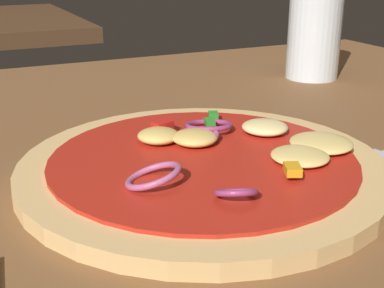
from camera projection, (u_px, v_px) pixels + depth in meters
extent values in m
cube|color=brown|center=(133.00, 200.00, 0.42)|extent=(1.23, 0.94, 0.04)
cylinder|color=tan|center=(203.00, 168.00, 0.42)|extent=(0.29, 0.29, 0.01)
cylinder|color=red|center=(203.00, 158.00, 0.42)|extent=(0.24, 0.24, 0.00)
ellipsoid|color=#EFCC72|center=(300.00, 156.00, 0.41)|extent=(0.05, 0.05, 0.01)
ellipsoid|color=#E5BC60|center=(195.00, 138.00, 0.44)|extent=(0.04, 0.04, 0.01)
ellipsoid|color=#E5BC60|center=(159.00, 136.00, 0.45)|extent=(0.04, 0.04, 0.01)
ellipsoid|color=#EFCC72|center=(321.00, 143.00, 0.43)|extent=(0.05, 0.05, 0.01)
ellipsoid|color=#F4DB8E|center=(265.00, 127.00, 0.47)|extent=(0.04, 0.04, 0.01)
torus|color=#B25984|center=(199.00, 135.00, 0.45)|extent=(0.04, 0.04, 0.00)
torus|color=#B25984|center=(152.00, 176.00, 0.37)|extent=(0.06, 0.06, 0.02)
torus|color=#93386B|center=(209.00, 125.00, 0.47)|extent=(0.05, 0.05, 0.01)
torus|color=#93386B|center=(236.00, 192.00, 0.34)|extent=(0.04, 0.04, 0.02)
cube|color=#2D8C28|center=(210.00, 122.00, 0.48)|extent=(0.01, 0.01, 0.00)
cube|color=#2D8C28|center=(213.00, 115.00, 0.50)|extent=(0.01, 0.02, 0.01)
cube|color=orange|center=(293.00, 169.00, 0.37)|extent=(0.02, 0.02, 0.01)
cube|color=red|center=(162.00, 125.00, 0.46)|extent=(0.02, 0.02, 0.01)
cube|color=silver|center=(377.00, 157.00, 0.45)|extent=(0.02, 0.02, 0.01)
cube|color=silver|center=(348.00, 161.00, 0.44)|extent=(0.04, 0.01, 0.00)
cube|color=silver|center=(354.00, 163.00, 0.44)|extent=(0.04, 0.01, 0.00)
cube|color=silver|center=(359.00, 165.00, 0.44)|extent=(0.04, 0.01, 0.00)
cube|color=silver|center=(365.00, 167.00, 0.43)|extent=(0.04, 0.01, 0.00)
cylinder|color=silver|center=(315.00, 25.00, 0.72)|extent=(0.07, 0.07, 0.15)
cylinder|color=#C67214|center=(314.00, 37.00, 0.72)|extent=(0.06, 0.06, 0.11)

